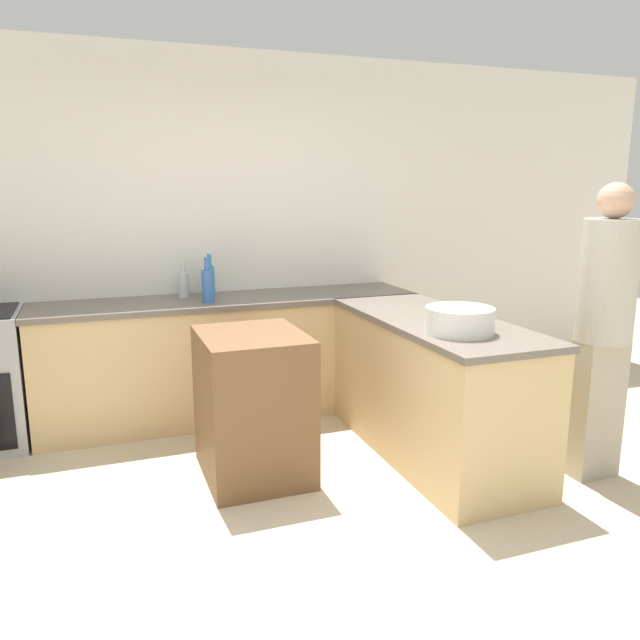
{
  "coord_description": "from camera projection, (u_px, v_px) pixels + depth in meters",
  "views": [
    {
      "loc": [
        -0.93,
        -2.53,
        1.71
      ],
      "look_at": [
        0.29,
        0.79,
        0.95
      ],
      "focal_mm": 35.0,
      "sensor_mm": 36.0,
      "label": 1
    }
  ],
  "objects": [
    {
      "name": "counter_peninsula",
      "position": [
        432.0,
        387.0,
        3.98
      ],
      "size": [
        0.69,
        1.73,
        0.9
      ],
      "color": "#D6B27A",
      "rests_on": "ground_plane"
    },
    {
      "name": "water_bottle_blue",
      "position": [
        208.0,
        285.0,
        4.38
      ],
      "size": [
        0.09,
        0.09,
        0.32
      ],
      "color": "#386BB7",
      "rests_on": "counter_back"
    },
    {
      "name": "vinegar_bottle_clear",
      "position": [
        184.0,
        284.0,
        4.6
      ],
      "size": [
        0.08,
        0.08,
        0.25
      ],
      "color": "silver",
      "rests_on": "counter_back"
    },
    {
      "name": "ground_plane",
      "position": [
        321.0,
        549.0,
        2.99
      ],
      "size": [
        14.0,
        14.0,
        0.0
      ],
      "primitive_type": "plane",
      "color": "beige"
    },
    {
      "name": "wall_back",
      "position": [
        218.0,
        233.0,
        4.81
      ],
      "size": [
        8.0,
        0.06,
        2.7
      ],
      "color": "white",
      "rests_on": "ground_plane"
    },
    {
      "name": "dish_soap_bottle",
      "position": [
        210.0,
        279.0,
        4.65
      ],
      "size": [
        0.07,
        0.07,
        0.31
      ],
      "color": "#338CBF",
      "rests_on": "counter_back"
    },
    {
      "name": "person_at_peninsula",
      "position": [
        604.0,
        321.0,
        3.58
      ],
      "size": [
        0.31,
        0.31,
        1.73
      ],
      "color": "#ADA38E",
      "rests_on": "ground_plane"
    },
    {
      "name": "mixing_bowl",
      "position": [
        460.0,
        320.0,
        3.47
      ],
      "size": [
        0.38,
        0.38,
        0.15
      ],
      "color": "white",
      "rests_on": "counter_peninsula"
    },
    {
      "name": "counter_back",
      "position": [
        231.0,
        356.0,
        4.68
      ],
      "size": [
        2.8,
        0.65,
        0.9
      ],
      "color": "#D6B27A",
      "rests_on": "ground_plane"
    },
    {
      "name": "wine_bottle_dark",
      "position": [
        207.0,
        283.0,
        4.51
      ],
      "size": [
        0.06,
        0.06,
        0.3
      ],
      "color": "black",
      "rests_on": "counter_back"
    },
    {
      "name": "island_table",
      "position": [
        253.0,
        405.0,
        3.69
      ],
      "size": [
        0.59,
        0.7,
        0.87
      ],
      "color": "brown",
      "rests_on": "ground_plane"
    }
  ]
}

